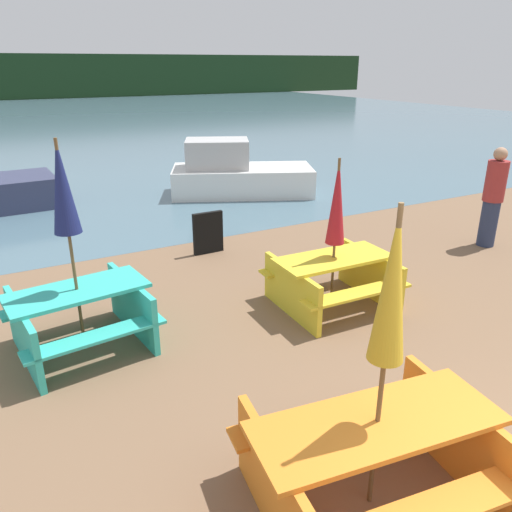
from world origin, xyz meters
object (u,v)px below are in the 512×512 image
at_px(umbrella_crimson, 337,203).
at_px(person, 493,198).
at_px(signboard, 208,233).
at_px(picnic_table_teal, 80,314).
at_px(umbrella_gold, 392,289).
at_px(picnic_table_yellow, 332,276).
at_px(picnic_table_orange, 374,453).
at_px(boat, 237,174).
at_px(umbrella_navy, 62,189).

height_order(umbrella_crimson, person, umbrella_crimson).
bearing_deg(signboard, umbrella_crimson, -75.80).
distance_m(picnic_table_teal, umbrella_gold, 3.94).
bearing_deg(picnic_table_teal, picnic_table_yellow, -8.58).
distance_m(picnic_table_orange, signboard, 5.71).
height_order(umbrella_gold, signboard, umbrella_gold).
bearing_deg(umbrella_gold, picnic_table_teal, 114.15).
distance_m(umbrella_gold, boat, 9.92).
relative_size(picnic_table_teal, person, 0.94).
xyz_separation_m(picnic_table_orange, picnic_table_teal, (-1.51, 3.37, -0.01)).
distance_m(boat, signboard, 4.32).
xyz_separation_m(picnic_table_yellow, umbrella_crimson, (0.00, 0.00, 1.05)).
relative_size(picnic_table_orange, signboard, 2.72).
xyz_separation_m(picnic_table_teal, signboard, (2.58, 2.23, -0.08)).
distance_m(picnic_table_yellow, umbrella_navy, 3.63).
relative_size(picnic_table_yellow, umbrella_crimson, 0.79).
distance_m(picnic_table_orange, umbrella_navy, 3.98).
bearing_deg(picnic_table_orange, signboard, 79.21).
height_order(picnic_table_teal, boat, boat).
bearing_deg(person, picnic_table_yellow, -171.11).
bearing_deg(umbrella_crimson, signboard, 104.20).
xyz_separation_m(picnic_table_orange, person, (5.77, 3.51, 0.45)).
distance_m(umbrella_navy, boat, 7.79).
distance_m(umbrella_navy, umbrella_crimson, 3.34).
bearing_deg(signboard, picnic_table_orange, -100.79).
height_order(umbrella_gold, umbrella_navy, umbrella_navy).
distance_m(picnic_table_teal, umbrella_crimson, 3.47).
xyz_separation_m(picnic_table_orange, signboard, (1.07, 5.61, -0.09)).
xyz_separation_m(umbrella_gold, boat, (3.43, 9.22, -1.30)).
relative_size(picnic_table_yellow, person, 0.90).
bearing_deg(person, signboard, 155.95).
height_order(umbrella_navy, umbrella_crimson, umbrella_navy).
bearing_deg(picnic_table_teal, umbrella_gold, -65.85).
relative_size(picnic_table_yellow, umbrella_navy, 0.66).
distance_m(umbrella_gold, umbrella_crimson, 3.39).
bearing_deg(boat, picnic_table_yellow, -80.53).
relative_size(picnic_table_orange, boat, 0.53).
height_order(picnic_table_yellow, signboard, signboard).
bearing_deg(person, umbrella_gold, -148.71).
xyz_separation_m(picnic_table_yellow, umbrella_gold, (-1.76, -2.88, 1.38)).
height_order(picnic_table_orange, signboard, picnic_table_orange).
bearing_deg(boat, umbrella_gold, -86.17).
relative_size(picnic_table_yellow, umbrella_gold, 0.68).
relative_size(picnic_table_teal, boat, 0.44).
bearing_deg(umbrella_crimson, picnic_table_teal, 171.42).
relative_size(picnic_table_orange, person, 1.13).
height_order(picnic_table_yellow, umbrella_navy, umbrella_navy).
xyz_separation_m(umbrella_navy, boat, (4.95, 5.85, -1.42)).
bearing_deg(umbrella_navy, picnic_table_yellow, -8.58).
height_order(umbrella_crimson, signboard, umbrella_crimson).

